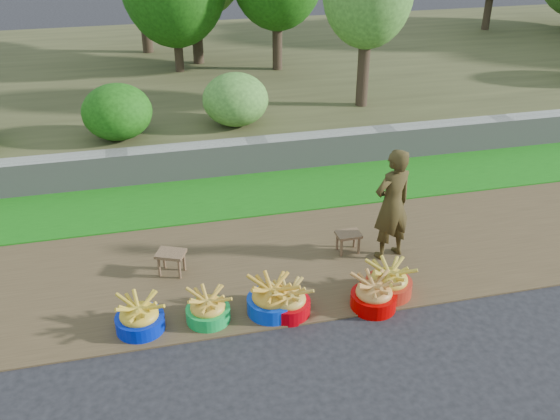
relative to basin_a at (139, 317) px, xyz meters
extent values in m
plane|color=#232325|center=(2.06, -0.34, -0.18)|extent=(120.00, 120.00, 0.00)
cube|color=#4F3E25|center=(2.06, 0.91, -0.17)|extent=(80.00, 2.50, 0.02)
cube|color=#176F11|center=(2.06, 2.91, -0.16)|extent=(80.00, 1.50, 0.04)
cube|color=gray|center=(2.06, 3.76, 0.10)|extent=(80.00, 0.35, 0.55)
cube|color=#464625|center=(2.06, 8.66, 0.07)|extent=(80.00, 10.00, 0.50)
cylinder|color=#33271B|center=(4.38, 5.16, 1.12)|extent=(0.22, 0.22, 1.59)
cylinder|color=#33271B|center=(0.67, 10.22, 1.32)|extent=(0.26, 0.26, 1.99)
cylinder|color=#33271B|center=(1.76, 8.92, 1.23)|extent=(0.24, 0.24, 1.82)
cylinder|color=#33271B|center=(3.41, 7.98, 1.08)|extent=(0.21, 0.21, 1.51)
cylinder|color=#33271B|center=(1.26, 8.32, 0.96)|extent=(0.19, 0.19, 1.27)
cylinder|color=#33271B|center=(10.09, 10.60, 1.05)|extent=(0.21, 0.21, 1.45)
ellipsoid|color=#49842E|center=(1.89, 4.68, 0.78)|extent=(1.13, 1.13, 0.91)
ellipsoid|color=#1B5A0F|center=(-0.10, 4.50, 0.78)|extent=(1.14, 1.14, 0.91)
cylinder|color=#011BB3|center=(0.00, 0.00, -0.08)|extent=(0.53, 0.53, 0.19)
ellipsoid|color=gold|center=(0.00, 0.00, 0.07)|extent=(0.46, 0.46, 0.30)
cylinder|color=green|center=(0.73, -0.02, -0.09)|extent=(0.49, 0.49, 0.18)
ellipsoid|color=gold|center=(0.73, -0.02, 0.05)|extent=(0.43, 0.43, 0.28)
cylinder|color=#0733C2|center=(1.45, -0.03, -0.08)|extent=(0.56, 0.56, 0.20)
ellipsoid|color=gold|center=(1.45, -0.03, 0.08)|extent=(0.49, 0.49, 0.32)
cylinder|color=#B10009|center=(1.62, -0.09, -0.09)|extent=(0.50, 0.50, 0.18)
ellipsoid|color=gold|center=(1.62, -0.09, 0.05)|extent=(0.44, 0.44, 0.29)
cylinder|color=#AB0000|center=(2.59, -0.21, -0.08)|extent=(0.52, 0.52, 0.19)
ellipsoid|color=#BB803A|center=(2.59, -0.21, 0.06)|extent=(0.46, 0.46, 0.30)
cylinder|color=#A32313|center=(2.85, -0.02, -0.08)|extent=(0.54, 0.54, 0.20)
ellipsoid|color=gold|center=(2.85, -0.02, 0.07)|extent=(0.48, 0.48, 0.31)
cube|color=brown|center=(0.42, 1.00, 0.12)|extent=(0.41, 0.37, 0.04)
cylinder|color=brown|center=(0.27, 0.97, -0.03)|extent=(0.04, 0.04, 0.26)
cylinder|color=brown|center=(0.51, 0.87, -0.03)|extent=(0.04, 0.04, 0.26)
cylinder|color=brown|center=(0.34, 1.14, -0.03)|extent=(0.04, 0.04, 0.26)
cylinder|color=brown|center=(0.58, 1.03, -0.03)|extent=(0.04, 0.04, 0.26)
cube|color=brown|center=(2.69, 0.97, 0.10)|extent=(0.31, 0.24, 0.04)
cylinder|color=brown|center=(2.57, 0.89, -0.04)|extent=(0.03, 0.03, 0.24)
cylinder|color=brown|center=(2.81, 0.89, -0.04)|extent=(0.03, 0.03, 0.24)
cylinder|color=brown|center=(2.57, 1.05, -0.04)|extent=(0.03, 0.03, 0.24)
cylinder|color=brown|center=(2.81, 1.05, -0.04)|extent=(0.03, 0.03, 0.24)
imported|color=black|center=(3.16, 0.77, 0.58)|extent=(0.61, 0.49, 1.47)
camera|label=1|loc=(0.21, -5.54, 4.16)|focal=40.00mm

